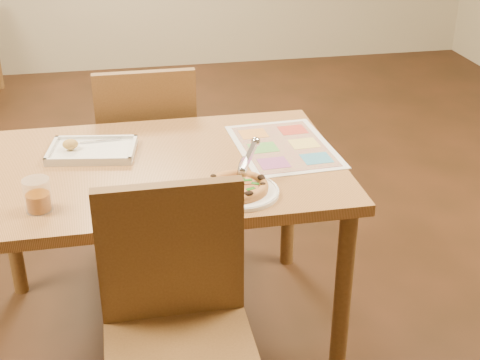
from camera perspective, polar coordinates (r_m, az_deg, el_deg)
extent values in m
plane|color=#321A0D|center=(2.75, -6.32, -12.38)|extent=(7.00, 7.00, 0.00)
cube|color=#A67042|center=(2.37, -7.16, 0.86)|extent=(1.30, 0.85, 0.04)
cylinder|color=brown|center=(2.90, -19.05, -3.45)|extent=(0.06, 0.06, 0.68)
cylinder|color=brown|center=(2.36, 8.76, -9.69)|extent=(0.06, 0.06, 0.68)
cylinder|color=brown|center=(2.94, 4.18, -1.42)|extent=(0.06, 0.06, 0.68)
cube|color=brown|center=(1.92, -5.00, -14.99)|extent=(0.42, 0.42, 0.04)
cube|color=brown|center=(1.94, -5.90, -6.30)|extent=(0.42, 0.04, 0.45)
cube|color=brown|center=(3.11, -7.93, 2.26)|extent=(0.42, 0.42, 0.04)
cube|color=brown|center=(2.85, -7.95, 4.82)|extent=(0.42, 0.04, 0.45)
cylinder|color=white|center=(2.15, 0.00, -1.03)|extent=(0.29, 0.29, 0.01)
cylinder|color=#CB8445|center=(2.14, -0.27, -0.72)|extent=(0.20, 0.20, 0.01)
cylinder|color=#E1C67A|center=(2.14, -0.27, -0.55)|extent=(0.16, 0.16, 0.01)
torus|color=#CB8445|center=(2.14, -0.27, -0.52)|extent=(0.20, 0.20, 0.03)
cylinder|color=silver|center=(2.13, 0.22, 0.83)|extent=(0.05, 0.08, 0.09)
cube|color=silver|center=(2.18, 0.80, 2.09)|extent=(0.08, 0.12, 0.07)
cube|color=silver|center=(2.48, -12.47, 2.38)|extent=(0.34, 0.26, 0.02)
cube|color=silver|center=(2.48, -12.50, 2.62)|extent=(0.15, 0.02, 0.00)
ellipsoid|color=gold|center=(2.49, -14.28, 2.98)|extent=(0.06, 0.05, 0.04)
cylinder|color=#83410A|center=(2.13, -16.81, -1.78)|extent=(0.07, 0.07, 0.05)
cylinder|color=white|center=(2.12, -16.89, -1.24)|extent=(0.08, 0.08, 0.10)
cube|color=silver|center=(2.49, 3.75, 2.91)|extent=(0.37, 0.50, 0.00)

